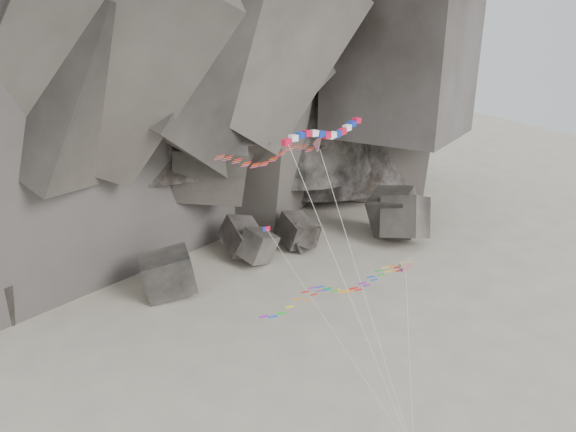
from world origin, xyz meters
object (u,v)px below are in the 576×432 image
parafoil_kite (331,289)px  pennant_kite (298,278)px  delta_kite (265,155)px  banner_kite (326,135)px

parafoil_kite → pennant_kite: bearing=154.3°
delta_kite → parafoil_kite: 12.21m
delta_kite → parafoil_kite: size_ratio=1.67×
banner_kite → parafoil_kite: banner_kite is taller
parafoil_kite → delta_kite: bearing=134.5°
pennant_kite → banner_kite: bearing=25.6°
parafoil_kite → pennant_kite: size_ratio=0.80×
banner_kite → pennant_kite: (-2.99, -1.23, -11.02)m
delta_kite → pennant_kite: 10.17m
parafoil_kite → pennant_kite: 3.00m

